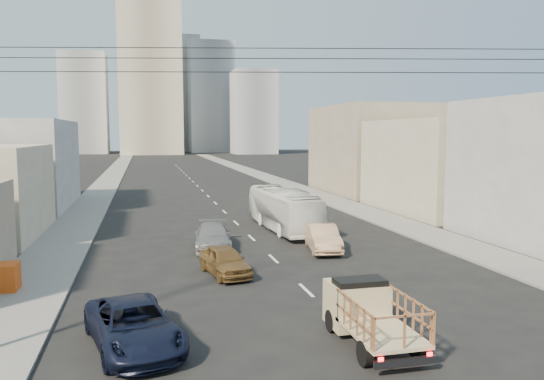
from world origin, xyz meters
name	(u,v)px	position (x,y,z in m)	size (l,w,h in m)	color
ground	(389,369)	(0.00, 0.00, 0.00)	(420.00, 420.00, 0.00)	black
sidewalk_left	(110,178)	(-11.75, 70.00, 0.06)	(3.50, 180.00, 0.12)	slate
sidewalk_right	(262,176)	(11.75, 70.00, 0.06)	(3.50, 180.00, 0.12)	slate
lane_dashes	(200,188)	(0.00, 53.00, 0.01)	(0.15, 104.00, 0.01)	silver
flatbed_pickup	(370,310)	(0.26, 1.95, 1.09)	(1.95, 4.41, 1.90)	tan
navy_pickup	(134,325)	(-7.18, 3.35, 0.73)	(2.43, 5.26, 1.46)	black
city_bus	(284,209)	(2.80, 22.41, 1.46)	(2.45, 10.47, 2.92)	silver
sedan_brown	(225,261)	(-3.06, 11.34, 0.69)	(1.64, 4.08, 1.39)	brown
sedan_tan	(323,238)	(3.26, 15.27, 0.76)	(1.61, 4.60, 1.52)	tan
sedan_grey	(213,237)	(-2.88, 17.29, 0.73)	(2.05, 5.04, 1.46)	slate
overhead_wires	(373,60)	(0.00, 1.50, 8.97)	(23.01, 5.02, 0.72)	black
bldg_right_mid	(451,166)	(19.50, 28.00, 4.00)	(11.00, 14.00, 8.00)	#A69F86
bldg_right_far	(378,149)	(20.00, 44.00, 5.00)	(12.00, 16.00, 10.00)	gray
high_rise_tower	(150,63)	(-4.00, 170.00, 30.00)	(20.00, 20.00, 60.00)	tan
midrise_ne	(211,98)	(18.00, 185.00, 20.00)	(16.00, 16.00, 40.00)	gray
midrise_nw	(85,104)	(-26.00, 180.00, 17.00)	(15.00, 15.00, 34.00)	gray
midrise_back	(176,95)	(6.00, 200.00, 22.00)	(18.00, 18.00, 44.00)	gray
midrise_east	(253,113)	(30.00, 165.00, 14.00)	(14.00, 14.00, 28.00)	gray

